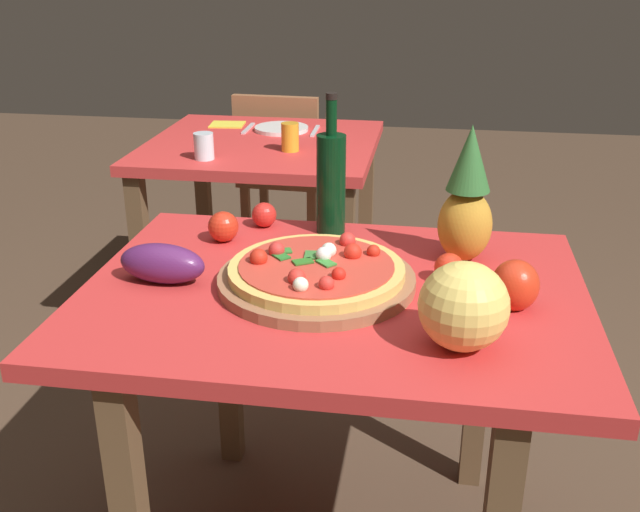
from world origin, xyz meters
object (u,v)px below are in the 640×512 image
object	(u,v)px
tomato_near_board	(264,215)
pineapple_left	(467,201)
pizza_board	(316,280)
wine_bottle	(331,181)
pizza	(316,268)
tomato_at_corner	(449,268)
drinking_glass_water	(204,146)
napkin_folded	(227,125)
tomato_beside_pepper	(223,227)
dining_chair	(282,168)
background_table	(263,171)
knife_utensil	(315,131)
drinking_glass_juice	(290,137)
eggplant	(162,263)
fork_utensil	(248,128)
display_table	(333,330)
bell_pepper	(515,285)
dinner_plate	(281,129)
melon	(464,306)

from	to	relation	value
tomato_near_board	pineapple_left	bearing A→B (deg)	-15.41
pizza_board	wine_bottle	bearing A→B (deg)	92.85
pizza	pineapple_left	xyz separation A→B (m)	(0.32, 0.20, 0.11)
tomato_at_corner	drinking_glass_water	bearing A→B (deg)	133.10
pineapple_left	napkin_folded	xyz separation A→B (m)	(-0.95, 1.31, -0.14)
tomato_beside_pepper	napkin_folded	world-z (taller)	tomato_beside_pepper
dining_chair	pizza	world-z (taller)	pizza
tomato_beside_pepper	drinking_glass_water	size ratio (longest dim) A/B	0.84
background_table	knife_utensil	xyz separation A→B (m)	(0.18, 0.18, 0.13)
drinking_glass_juice	eggplant	bearing A→B (deg)	-92.92
background_table	fork_utensil	bearing A→B (deg)	118.76
dining_chair	tomato_at_corner	bearing A→B (deg)	115.27
tomato_near_board	tomato_beside_pepper	world-z (taller)	tomato_beside_pepper
dining_chair	background_table	bearing A→B (deg)	97.99
fork_utensil	drinking_glass_juice	bearing A→B (deg)	-53.27
display_table	dining_chair	distance (m)	2.00
bell_pepper	dinner_plate	bearing A→B (deg)	118.42
pizza_board	drinking_glass_water	world-z (taller)	drinking_glass_water
knife_utensil	wine_bottle	bearing A→B (deg)	-80.14
pizza	drinking_glass_water	bearing A→B (deg)	119.91
napkin_folded	pineapple_left	bearing A→B (deg)	-53.91
background_table	eggplant	distance (m)	1.31
wine_bottle	knife_utensil	bearing A→B (deg)	101.46
pizza_board	pizza	size ratio (longest dim) A/B	1.12
eggplant	tomato_near_board	bearing A→B (deg)	69.26
display_table	pineapple_left	size ratio (longest dim) A/B	3.38
dining_chair	wine_bottle	distance (m)	1.70
wine_bottle	knife_utensil	xyz separation A→B (m)	(-0.23, 1.11, -0.14)
display_table	tomato_beside_pepper	distance (m)	0.42
dining_chair	drinking_glass_juice	size ratio (longest dim) A/B	8.20
drinking_glass_water	dinner_plate	bearing A→B (deg)	69.09
wine_bottle	tomato_at_corner	xyz separation A→B (m)	(0.31, -0.27, -0.11)
eggplant	drinking_glass_juice	size ratio (longest dim) A/B	1.93
napkin_folded	knife_utensil	bearing A→B (deg)	-8.55
tomato_beside_pepper	melon	bearing A→B (deg)	-37.47
dining_chair	pineapple_left	distance (m)	1.95
tomato_at_corner	wine_bottle	bearing A→B (deg)	138.50
wine_bottle	napkin_folded	world-z (taller)	wine_bottle
background_table	drinking_glass_juice	distance (m)	0.26
eggplant	fork_utensil	size ratio (longest dim) A/B	1.11
wine_bottle	drinking_glass_juice	bearing A→B (deg)	108.47
pizza	wine_bottle	xyz separation A→B (m)	(-0.02, 0.34, 0.10)
eggplant	fork_utensil	bearing A→B (deg)	96.86
display_table	napkin_folded	distance (m)	1.66
dining_chair	melon	distance (m)	2.32
background_table	melon	bearing A→B (deg)	-63.81
tomato_beside_pepper	drinking_glass_juice	bearing A→B (deg)	90.37
bell_pepper	dinner_plate	distance (m)	1.70
knife_utensil	tomato_near_board	bearing A→B (deg)	-89.36
pizza_board	fork_utensil	distance (m)	1.54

